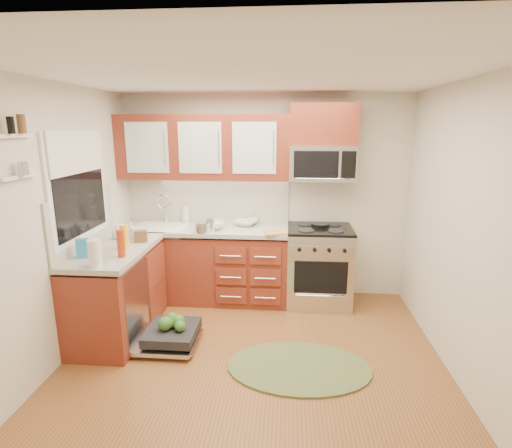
# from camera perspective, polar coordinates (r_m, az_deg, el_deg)

# --- Properties ---
(floor) EXTENTS (3.50, 3.50, 0.00)m
(floor) POSITION_cam_1_polar(r_m,az_deg,el_deg) (3.84, -0.56, -19.72)
(floor) COLOR brown
(floor) RESTS_ON ground
(ceiling) EXTENTS (3.50, 3.50, 0.00)m
(ceiling) POSITION_cam_1_polar(r_m,az_deg,el_deg) (3.22, -0.67, 20.61)
(ceiling) COLOR white
(ceiling) RESTS_ON ground
(wall_back) EXTENTS (3.50, 0.04, 2.50)m
(wall_back) POSITION_cam_1_polar(r_m,az_deg,el_deg) (5.02, 1.25, 3.84)
(wall_back) COLOR beige
(wall_back) RESTS_ON ground
(wall_front) EXTENTS (3.50, 0.04, 2.50)m
(wall_front) POSITION_cam_1_polar(r_m,az_deg,el_deg) (1.70, -6.33, -16.97)
(wall_front) COLOR beige
(wall_front) RESTS_ON ground
(wall_left) EXTENTS (0.04, 3.50, 2.50)m
(wall_left) POSITION_cam_1_polar(r_m,az_deg,el_deg) (3.88, -27.27, -0.68)
(wall_left) COLOR beige
(wall_left) RESTS_ON ground
(wall_right) EXTENTS (0.04, 3.50, 2.50)m
(wall_right) POSITION_cam_1_polar(r_m,az_deg,el_deg) (3.60, 28.31, -1.83)
(wall_right) COLOR beige
(wall_right) RESTS_ON ground
(base_cabinet_back) EXTENTS (2.05, 0.60, 0.85)m
(base_cabinet_back) POSITION_cam_1_polar(r_m,az_deg,el_deg) (5.04, -7.32, -5.95)
(base_cabinet_back) COLOR maroon
(base_cabinet_back) RESTS_ON ground
(base_cabinet_left) EXTENTS (0.60, 1.25, 0.85)m
(base_cabinet_left) POSITION_cam_1_polar(r_m,az_deg,el_deg) (4.44, -19.17, -9.45)
(base_cabinet_left) COLOR maroon
(base_cabinet_left) RESTS_ON ground
(countertop_back) EXTENTS (2.07, 0.64, 0.05)m
(countertop_back) POSITION_cam_1_polar(r_m,az_deg,el_deg) (4.89, -7.51, -0.74)
(countertop_back) COLOR #A29E94
(countertop_back) RESTS_ON base_cabinet_back
(countertop_left) EXTENTS (0.64, 1.27, 0.05)m
(countertop_left) POSITION_cam_1_polar(r_m,az_deg,el_deg) (4.27, -19.55, -3.58)
(countertop_left) COLOR #A29E94
(countertop_left) RESTS_ON base_cabinet_left
(backsplash_back) EXTENTS (2.05, 0.02, 0.57)m
(backsplash_back) POSITION_cam_1_polar(r_m,az_deg,el_deg) (5.11, -6.93, 3.46)
(backsplash_back) COLOR #B6B2A3
(backsplash_back) RESTS_ON ground
(backsplash_left) EXTENTS (0.02, 1.25, 0.57)m
(backsplash_left) POSITION_cam_1_polar(r_m,az_deg,el_deg) (4.33, -23.44, 0.53)
(backsplash_left) COLOR #B6B2A3
(backsplash_left) RESTS_ON ground
(upper_cabinets) EXTENTS (2.05, 0.35, 0.75)m
(upper_cabinets) POSITION_cam_1_polar(r_m,az_deg,el_deg) (4.87, -7.54, 10.83)
(upper_cabinets) COLOR maroon
(upper_cabinets) RESTS_ON ground
(cabinet_over_mw) EXTENTS (0.76, 0.35, 0.47)m
(cabinet_over_mw) POSITION_cam_1_polar(r_m,az_deg,el_deg) (4.77, 9.59, 13.82)
(cabinet_over_mw) COLOR maroon
(cabinet_over_mw) RESTS_ON ground
(range) EXTENTS (0.76, 0.64, 0.95)m
(range) POSITION_cam_1_polar(r_m,az_deg,el_deg) (4.91, 8.95, -5.91)
(range) COLOR silver
(range) RESTS_ON ground
(microwave) EXTENTS (0.76, 0.38, 0.40)m
(microwave) POSITION_cam_1_polar(r_m,az_deg,el_deg) (4.77, 9.40, 8.59)
(microwave) COLOR silver
(microwave) RESTS_ON ground
(sink) EXTENTS (0.62, 0.50, 0.26)m
(sink) POSITION_cam_1_polar(r_m,az_deg,el_deg) (5.03, -13.38, -1.76)
(sink) COLOR white
(sink) RESTS_ON ground
(dishwasher) EXTENTS (0.70, 0.60, 0.20)m
(dishwasher) POSITION_cam_1_polar(r_m,az_deg,el_deg) (4.19, -12.40, -15.35)
(dishwasher) COLOR silver
(dishwasher) RESTS_ON ground
(window) EXTENTS (0.03, 1.05, 1.05)m
(window) POSITION_cam_1_polar(r_m,az_deg,el_deg) (4.25, -24.04, 4.92)
(window) COLOR white
(window) RESTS_ON ground
(window_blind) EXTENTS (0.02, 0.96, 0.40)m
(window_blind) POSITION_cam_1_polar(r_m,az_deg,el_deg) (4.20, -24.18, 9.37)
(window_blind) COLOR white
(window_blind) RESTS_ON ground
(shelf_upper) EXTENTS (0.04, 0.40, 0.03)m
(shelf_upper) POSITION_cam_1_polar(r_m,az_deg,el_deg) (3.48, -31.34, 10.72)
(shelf_upper) COLOR white
(shelf_upper) RESTS_ON ground
(shelf_lower) EXTENTS (0.04, 0.40, 0.03)m
(shelf_lower) POSITION_cam_1_polar(r_m,az_deg,el_deg) (3.50, -30.73, 5.84)
(shelf_lower) COLOR white
(shelf_lower) RESTS_ON ground
(rug) EXTENTS (1.49, 1.18, 0.02)m
(rug) POSITION_cam_1_polar(r_m,az_deg,el_deg) (3.83, 6.16, -19.69)
(rug) COLOR #536137
(rug) RESTS_ON ground
(skillet) EXTENTS (0.26, 0.26, 0.04)m
(skillet) POSITION_cam_1_polar(r_m,az_deg,el_deg) (4.82, 9.18, -0.15)
(skillet) COLOR black
(skillet) RESTS_ON range
(stock_pot) EXTENTS (0.23, 0.23, 0.12)m
(stock_pot) POSITION_cam_1_polar(r_m,az_deg,el_deg) (4.65, -7.70, -0.42)
(stock_pot) COLOR silver
(stock_pot) RESTS_ON countertop_back
(cutting_board) EXTENTS (0.35, 0.28, 0.02)m
(cutting_board) POSITION_cam_1_polar(r_m,az_deg,el_deg) (4.56, 3.08, -1.24)
(cutting_board) COLOR tan
(cutting_board) RESTS_ON countertop_back
(canister) EXTENTS (0.13, 0.13, 0.16)m
(canister) POSITION_cam_1_polar(r_m,az_deg,el_deg) (4.67, -6.51, -0.09)
(canister) COLOR silver
(canister) RESTS_ON countertop_back
(paper_towel_roll) EXTENTS (0.12, 0.12, 0.24)m
(paper_towel_roll) POSITION_cam_1_polar(r_m,az_deg,el_deg) (3.73, -22.05, -3.92)
(paper_towel_roll) COLOR white
(paper_towel_roll) RESTS_ON countertop_left
(mustard_bottle) EXTENTS (0.10, 0.10, 0.25)m
(mustard_bottle) POSITION_cam_1_polar(r_m,az_deg,el_deg) (4.17, -18.28, -1.78)
(mustard_bottle) COLOR yellow
(mustard_bottle) RESTS_ON countertop_left
(red_bottle) EXTENTS (0.09, 0.09, 0.26)m
(red_bottle) POSITION_cam_1_polar(r_m,az_deg,el_deg) (3.92, -18.74, -2.64)
(red_bottle) COLOR #B62D0F
(red_bottle) RESTS_ON countertop_left
(wooden_box) EXTENTS (0.14, 0.12, 0.13)m
(wooden_box) POSITION_cam_1_polar(r_m,az_deg,el_deg) (4.39, -16.13, -1.67)
(wooden_box) COLOR brown
(wooden_box) RESTS_ON countertop_left
(blue_carton) EXTENTS (0.13, 0.11, 0.18)m
(blue_carton) POSITION_cam_1_polar(r_m,az_deg,el_deg) (4.05, -23.52, -3.20)
(blue_carton) COLOR #2980C0
(blue_carton) RESTS_ON countertop_left
(bowl_a) EXTENTS (0.35, 0.35, 0.07)m
(bowl_a) POSITION_cam_1_polar(r_m,az_deg,el_deg) (4.92, -1.50, 0.16)
(bowl_a) COLOR #999999
(bowl_a) RESTS_ON countertop_back
(bowl_b) EXTENTS (0.36, 0.36, 0.09)m
(bowl_b) POSITION_cam_1_polar(r_m,az_deg,el_deg) (4.78, -6.33, -0.18)
(bowl_b) COLOR #999999
(bowl_b) RESTS_ON countertop_back
(cup) EXTENTS (0.16, 0.16, 0.10)m
(cup) POSITION_cam_1_polar(r_m,az_deg,el_deg) (4.99, -0.37, 0.54)
(cup) COLOR #999999
(cup) RESTS_ON countertop_back
(soap_bottle_a) EXTENTS (0.13, 0.13, 0.27)m
(soap_bottle_a) POSITION_cam_1_polar(r_m,az_deg,el_deg) (5.14, -10.01, 1.70)
(soap_bottle_a) COLOR #999999
(soap_bottle_a) RESTS_ON countertop_back
(soap_bottle_b) EXTENTS (0.09, 0.09, 0.18)m
(soap_bottle_b) POSITION_cam_1_polar(r_m,az_deg,el_deg) (4.53, -17.37, -0.89)
(soap_bottle_b) COLOR #999999
(soap_bottle_b) RESTS_ON countertop_left
(soap_bottle_c) EXTENTS (0.15, 0.15, 0.16)m
(soap_bottle_c) POSITION_cam_1_polar(r_m,az_deg,el_deg) (4.58, -19.22, -1.07)
(soap_bottle_c) COLOR #999999
(soap_bottle_c) RESTS_ON countertop_left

